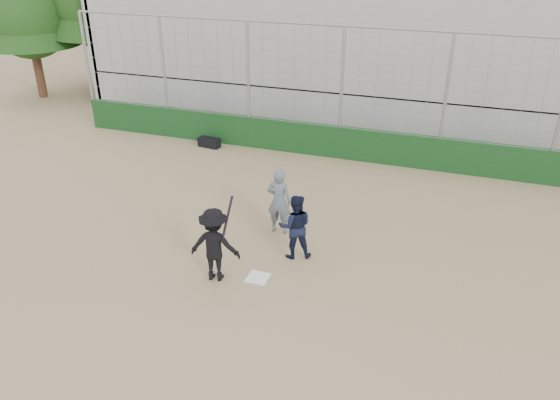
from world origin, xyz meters
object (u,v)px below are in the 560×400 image
(catcher_crouched, at_px, (295,237))
(umpire, at_px, (279,204))
(batter_at_plate, at_px, (215,245))
(equipment_bag, at_px, (209,142))

(catcher_crouched, distance_m, umpire, 1.19)
(catcher_crouched, bearing_deg, batter_at_plate, -135.06)
(catcher_crouched, height_order, umpire, umpire)
(batter_at_plate, bearing_deg, catcher_crouched, 44.94)
(batter_at_plate, bearing_deg, umpire, 74.99)
(umpire, bearing_deg, batter_at_plate, 75.04)
(batter_at_plate, xyz_separation_m, equipment_bag, (-3.41, 6.74, -0.64))
(catcher_crouched, distance_m, equipment_bag, 7.21)
(batter_at_plate, height_order, umpire, batter_at_plate)
(batter_at_plate, distance_m, equipment_bag, 7.58)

